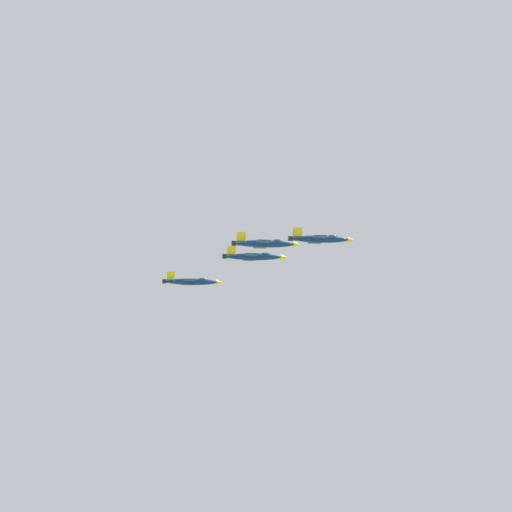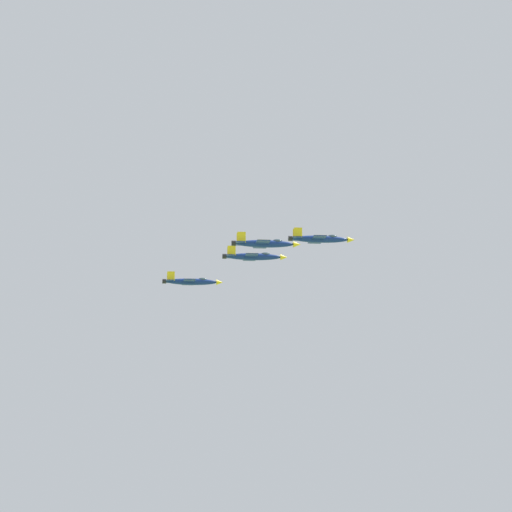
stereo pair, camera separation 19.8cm
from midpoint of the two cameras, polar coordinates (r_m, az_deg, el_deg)
jet_lead at (r=269.37m, az=3.12°, el=0.84°), size 12.45×12.36×3.26m
jet_left_wingman at (r=278.88m, az=-0.14°, el=-0.02°), size 12.32×12.65×3.28m
jet_right_wingman at (r=255.06m, az=0.40°, el=0.61°), size 12.15×12.22×3.20m
jet_left_outer at (r=288.93m, az=-3.18°, el=-1.25°), size 12.12×11.88×3.15m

